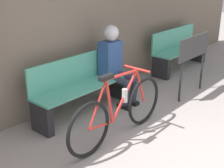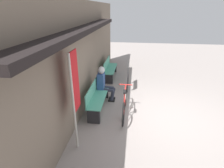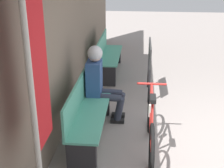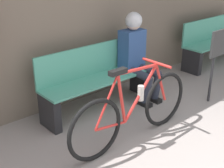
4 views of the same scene
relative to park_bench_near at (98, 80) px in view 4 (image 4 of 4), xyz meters
name	(u,v)px [view 4 (image 4 of 4)]	position (x,y,z in m)	size (l,w,h in m)	color
park_bench_near	(98,80)	(0.00, 0.00, 0.00)	(1.64, 0.42, 0.84)	#51A88E
bicycle	(133,110)	(-0.21, -0.88, -0.02)	(1.72, 0.40, 0.90)	black
person_seated	(136,51)	(0.61, -0.10, 0.31)	(0.34, 0.59, 1.22)	#2D3342
park_bench_far	(214,43)	(2.81, 0.00, 0.00)	(1.62, 0.42, 0.84)	#51A88E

